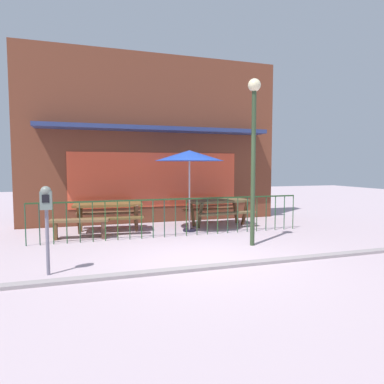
{
  "coord_description": "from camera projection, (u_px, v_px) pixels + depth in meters",
  "views": [
    {
      "loc": [
        -2.15,
        -6.05,
        1.77
      ],
      "look_at": [
        0.56,
        2.51,
        1.09
      ],
      "focal_mm": 31.57,
      "sensor_mm": 36.0,
      "label": 1
    }
  ],
  "objects": [
    {
      "name": "ground",
      "position": [
        203.0,
        258.0,
        6.53
      ],
      "size": [
        40.0,
        40.0,
        0.0
      ],
      "primitive_type": "plane",
      "color": "#B6A0AA"
    },
    {
      "name": "picnic_table_right",
      "position": [
        219.0,
        205.0,
        10.06
      ],
      "size": [
        1.92,
        1.53,
        0.79
      ],
      "color": "brown",
      "rests_on": "ground"
    },
    {
      "name": "patio_umbrella",
      "position": [
        189.0,
        156.0,
        9.08
      ],
      "size": [
        1.86,
        1.86,
        2.2
      ],
      "color": "black",
      "rests_on": "ground"
    },
    {
      "name": "parking_meter_near",
      "position": [
        46.0,
        207.0,
        5.43
      ],
      "size": [
        0.18,
        0.17,
        1.46
      ],
      "color": "slate",
      "rests_on": "ground"
    },
    {
      "name": "pub_storefront",
      "position": [
        155.0,
        140.0,
        10.74
      ],
      "size": [
        8.18,
        1.23,
        5.25
      ],
      "color": "#4C210E",
      "rests_on": "ground"
    },
    {
      "name": "patio_bench",
      "position": [
        79.0,
        224.0,
        8.25
      ],
      "size": [
        1.43,
        0.54,
        0.48
      ],
      "color": "brown",
      "rests_on": "ground"
    },
    {
      "name": "curb_edge",
      "position": [
        216.0,
        268.0,
        5.89
      ],
      "size": [
        11.46,
        0.2,
        0.11
      ],
      "primitive_type": "cube",
      "color": "gray",
      "rests_on": "ground"
    },
    {
      "name": "picnic_table_left",
      "position": [
        108.0,
        209.0,
        9.12
      ],
      "size": [
        1.91,
        1.5,
        0.79
      ],
      "color": "brown",
      "rests_on": "ground"
    },
    {
      "name": "patio_fence_front",
      "position": [
        175.0,
        210.0,
        8.48
      ],
      "size": [
        6.9,
        0.04,
        0.97
      ],
      "color": "#20401F",
      "rests_on": "ground"
    },
    {
      "name": "street_lamp",
      "position": [
        254.0,
        137.0,
        7.4
      ],
      "size": [
        0.28,
        0.28,
        3.67
      ],
      "color": "#2F4228",
      "rests_on": "ground"
    }
  ]
}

